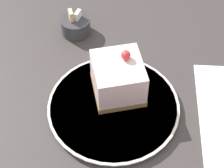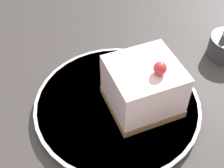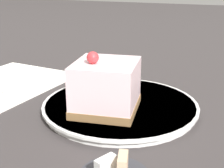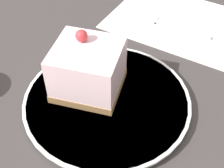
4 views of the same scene
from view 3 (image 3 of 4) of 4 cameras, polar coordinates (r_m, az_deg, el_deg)
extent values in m
plane|color=#383333|center=(0.48, 5.14, -5.38)|extent=(4.00, 4.00, 0.00)
cylinder|color=silver|center=(0.49, 1.28, -4.30)|extent=(0.23, 0.23, 0.01)
cylinder|color=silver|center=(0.48, 1.28, -3.85)|extent=(0.24, 0.24, 0.00)
cube|color=olive|center=(0.46, -1.07, -4.08)|extent=(0.10, 0.11, 0.01)
cube|color=silver|center=(0.45, -1.10, 0.22)|extent=(0.10, 0.11, 0.06)
sphere|color=red|center=(0.43, -3.54, 4.84)|extent=(0.02, 0.02, 0.02)
cube|color=white|center=(0.64, -19.14, 0.12)|extent=(0.22, 0.26, 0.00)
cube|color=silver|center=(0.64, -15.94, 0.65)|extent=(0.02, 0.11, 0.00)
cube|color=silver|center=(0.69, -18.11, 1.81)|extent=(0.02, 0.09, 0.00)
cube|color=#D8B28C|center=(0.27, 1.96, -15.08)|extent=(0.01, 0.02, 0.02)
cube|color=white|center=(0.27, -1.14, -15.10)|extent=(0.02, 0.02, 0.02)
camera|label=1|loc=(0.91, 15.50, 42.47)|focal=60.00mm
camera|label=2|loc=(0.68, -22.21, 31.94)|focal=50.00mm
camera|label=4|loc=(0.58, 38.48, 30.06)|focal=50.00mm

